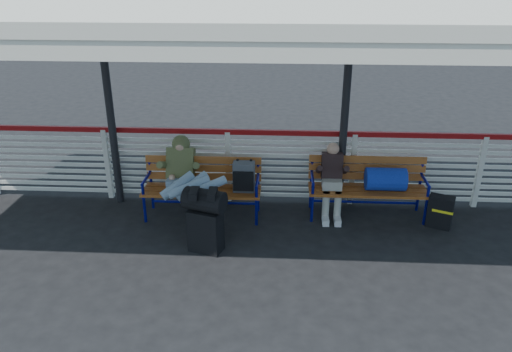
# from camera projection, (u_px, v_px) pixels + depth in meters

# --- Properties ---
(ground) EXTENTS (60.00, 60.00, 0.00)m
(ground) POSITION_uv_depth(u_px,v_px,m) (214.00, 263.00, 6.61)
(ground) COLOR black
(ground) RESTS_ON ground
(fence) EXTENTS (12.08, 0.08, 1.24)m
(fence) POSITION_uv_depth(u_px,v_px,m) (228.00, 163.00, 8.09)
(fence) COLOR silver
(fence) RESTS_ON ground
(canopy) EXTENTS (12.60, 3.60, 3.16)m
(canopy) POSITION_uv_depth(u_px,v_px,m) (215.00, 17.00, 6.20)
(canopy) COLOR silver
(canopy) RESTS_ON ground
(luggage_stack) EXTENTS (0.62, 0.46, 0.92)m
(luggage_stack) POSITION_uv_depth(u_px,v_px,m) (205.00, 218.00, 6.71)
(luggage_stack) COLOR black
(luggage_stack) RESTS_ON ground
(bench_left) EXTENTS (1.80, 0.56, 0.92)m
(bench_left) POSITION_uv_depth(u_px,v_px,m) (215.00, 181.00, 7.62)
(bench_left) COLOR #AB6621
(bench_left) RESTS_ON ground
(bench_right) EXTENTS (1.80, 0.56, 0.92)m
(bench_right) POSITION_uv_depth(u_px,v_px,m) (377.00, 180.00, 7.61)
(bench_right) COLOR #AB6621
(bench_right) RESTS_ON ground
(traveler_man) EXTENTS (0.94, 1.64, 0.77)m
(traveler_man) POSITION_uv_depth(u_px,v_px,m) (188.00, 180.00, 7.26)
(traveler_man) COLOR #97B3CB
(traveler_man) RESTS_ON ground
(companion_person) EXTENTS (0.32, 0.66, 1.15)m
(companion_person) POSITION_uv_depth(u_px,v_px,m) (332.00, 180.00, 7.64)
(companion_person) COLOR #A8A698
(companion_person) RESTS_ON ground
(suitcase_side) EXTENTS (0.41, 0.34, 0.49)m
(suitcase_side) POSITION_uv_depth(u_px,v_px,m) (440.00, 212.00, 7.42)
(suitcase_side) COLOR black
(suitcase_side) RESTS_ON ground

